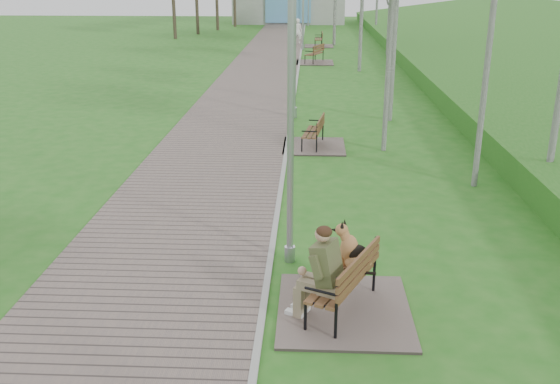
% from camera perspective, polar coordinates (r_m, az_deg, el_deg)
% --- Properties ---
extents(ground, '(120.00, 120.00, 0.00)m').
position_cam_1_polar(ground, '(9.76, -1.09, -7.67)').
color(ground, '#23681A').
rests_on(ground, ground).
extents(walkway, '(3.50, 67.00, 0.04)m').
position_cam_1_polar(walkway, '(30.58, -1.66, 11.13)').
color(walkway, '#6D5D58').
rests_on(walkway, ground).
extents(kerb, '(0.10, 67.00, 0.05)m').
position_cam_1_polar(kerb, '(30.50, 1.68, 11.12)').
color(kerb, '#999993').
rests_on(kerb, ground).
extents(building_north, '(10.00, 5.20, 4.00)m').
position_cam_1_polar(building_north, '(59.73, 0.84, 17.11)').
color(building_north, '#9E9E99').
rests_on(building_north, ground).
extents(bench_main, '(1.83, 2.03, 1.60)m').
position_cam_1_polar(bench_main, '(8.60, 5.38, -8.37)').
color(bench_main, '#6D5D58').
rests_on(bench_main, ground).
extents(bench_second, '(1.65, 1.83, 1.01)m').
position_cam_1_polar(bench_second, '(16.82, 3.02, 4.74)').
color(bench_second, '#6D5D58').
rests_on(bench_second, ground).
extents(bench_third, '(1.90, 2.11, 1.17)m').
position_cam_1_polar(bench_third, '(33.01, 3.15, 12.07)').
color(bench_third, '#6D5D58').
rests_on(bench_third, ground).
extents(bench_far, '(1.81, 2.01, 1.11)m').
position_cam_1_polar(bench_far, '(40.61, 3.54, 13.43)').
color(bench_far, '#6D5D58').
rests_on(bench_far, ground).
extents(lamp_post_near, '(0.17, 0.17, 4.48)m').
position_cam_1_polar(lamp_post_near, '(9.51, 0.97, 5.11)').
color(lamp_post_near, '#979A9F').
rests_on(lamp_post_near, ground).
extents(lamp_post_second, '(0.22, 0.22, 5.81)m').
position_cam_1_polar(lamp_post_second, '(19.92, 1.30, 14.46)').
color(lamp_post_second, '#979A9F').
rests_on(lamp_post_second, ground).
extents(lamp_post_third, '(0.20, 0.20, 5.12)m').
position_cam_1_polar(lamp_post_third, '(38.59, 2.12, 16.40)').
color(lamp_post_third, '#979A9F').
rests_on(lamp_post_third, ground).
extents(lamp_post_far, '(0.17, 0.17, 4.46)m').
position_cam_1_polar(lamp_post_far, '(56.33, 2.62, 17.05)').
color(lamp_post_far, '#979A9F').
rests_on(lamp_post_far, ground).
extents(pedestrian_near, '(0.66, 0.51, 1.61)m').
position_cam_1_polar(pedestrian_near, '(41.96, 1.63, 14.48)').
color(pedestrian_near, white).
rests_on(pedestrian_near, ground).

